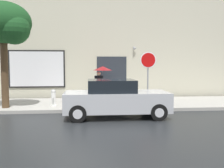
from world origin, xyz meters
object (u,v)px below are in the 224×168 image
(fire_hydrant, at_px, (53,98))
(street_tree, at_px, (5,25))
(pedestrian_with_umbrella, at_px, (102,73))
(parked_car, at_px, (115,99))
(stop_sign, at_px, (148,68))

(fire_hydrant, relative_size, street_tree, 0.17)
(fire_hydrant, distance_m, pedestrian_with_umbrella, 3.10)
(parked_car, xyz_separation_m, street_tree, (-4.73, 1.74, 3.12))
(pedestrian_with_umbrella, relative_size, street_tree, 0.39)
(parked_car, bearing_deg, stop_sign, 42.74)
(stop_sign, bearing_deg, parked_car, -137.26)
(fire_hydrant, relative_size, pedestrian_with_umbrella, 0.43)
(parked_car, height_order, stop_sign, stop_sign)
(fire_hydrant, height_order, pedestrian_with_umbrella, pedestrian_with_umbrella)
(pedestrian_with_umbrella, bearing_deg, stop_sign, -46.37)
(street_tree, bearing_deg, pedestrian_with_umbrella, 24.57)
(fire_hydrant, relative_size, stop_sign, 0.31)
(fire_hydrant, distance_m, stop_sign, 4.67)
(street_tree, distance_m, stop_sign, 6.71)
(parked_car, xyz_separation_m, pedestrian_with_umbrella, (-0.36, 3.73, 0.92))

